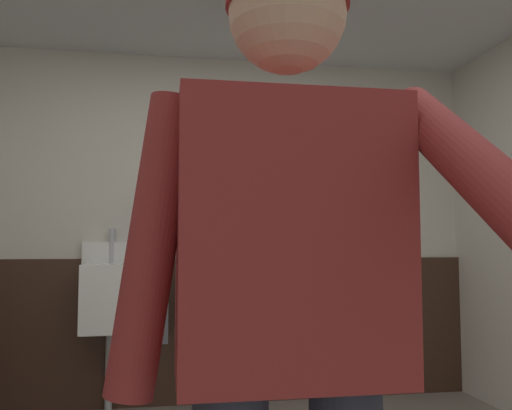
{
  "coord_description": "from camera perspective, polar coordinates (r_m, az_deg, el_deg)",
  "views": [
    {
      "loc": [
        -0.31,
        -1.9,
        1.13
      ],
      "look_at": [
        -0.04,
        -0.31,
        1.25
      ],
      "focal_mm": 37.35,
      "sensor_mm": 36.0,
      "label": 1
    }
  ],
  "objects": [
    {
      "name": "person",
      "position": [
        1.02,
        3.63,
        -10.88
      ],
      "size": [
        0.64,
        0.6,
        1.7
      ],
      "color": "#2D3342",
      "rests_on": "ground_plane"
    },
    {
      "name": "urinal_left",
      "position": [
        3.77,
        -15.47,
        -9.46
      ],
      "size": [
        0.4,
        0.34,
        1.24
      ],
      "color": "white",
      "rests_on": "ground_plane"
    },
    {
      "name": "wall_back",
      "position": [
        3.97,
        -5.17,
        -2.36
      ],
      "size": [
        4.53,
        0.12,
        2.52
      ],
      "primitive_type": "cube",
      "color": "beige",
      "rests_on": "ground_plane"
    },
    {
      "name": "privacy_divider_panel",
      "position": [
        3.67,
        -9.65,
        -7.0
      ],
      "size": [
        0.04,
        0.4,
        0.9
      ],
      "primitive_type": "cube",
      "color": "#4C4C51"
    },
    {
      "name": "urinal_middle",
      "position": [
        3.77,
        -3.9,
        -9.6
      ],
      "size": [
        0.4,
        0.34,
        1.24
      ],
      "color": "white",
      "rests_on": "ground_plane"
    },
    {
      "name": "wainscot_band_back",
      "position": [
        3.94,
        -5.16,
        -13.21
      ],
      "size": [
        3.93,
        0.03,
        1.03
      ],
      "primitive_type": "cube",
      "color": "#382319",
      "rests_on": "ground_plane"
    }
  ]
}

